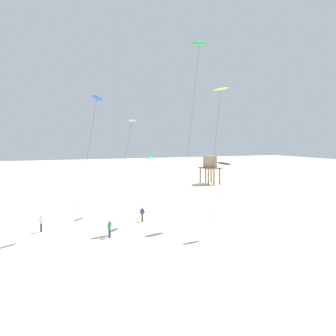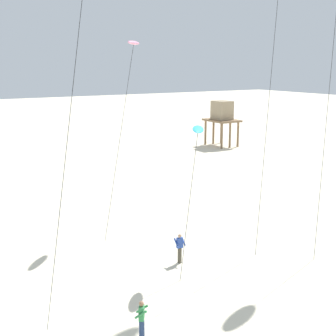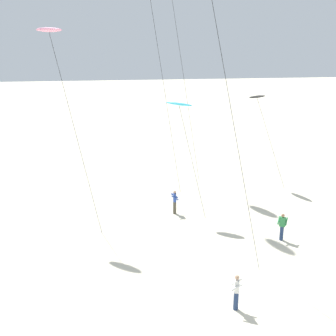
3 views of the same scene
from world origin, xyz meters
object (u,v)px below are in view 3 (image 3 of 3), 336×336
object	(u,v)px
kite_black	(257,98)
kite_flyer_nearest	(236,291)
kite_cyan	(179,105)
kite_flyer_furthest	(175,201)
kite_pink	(49,32)
kite_flyer_middle	(282,226)

from	to	relation	value
kite_black	kite_flyer_nearest	bearing A→B (deg)	-113.96
kite_cyan	kite_flyer_furthest	distance (m)	6.51
kite_pink	kite_flyer_furthest	size ratio (longest dim) A/B	7.33
kite_cyan	kite_black	distance (m)	9.26
kite_black	kite_flyer_middle	world-z (taller)	kite_black
kite_black	kite_flyer_furthest	distance (m)	11.82
kite_pink	kite_flyer_middle	world-z (taller)	kite_pink
kite_pink	kite_cyan	bearing A→B (deg)	-2.84
kite_flyer_nearest	kite_pink	bearing A→B (deg)	122.65
kite_flyer_middle	kite_black	bearing A→B (deg)	76.56
kite_cyan	kite_flyer_furthest	xyz separation A→B (m)	(-0.45, -0.79, -6.44)
kite_pink	kite_flyer_nearest	xyz separation A→B (m)	(7.96, -12.42, -10.99)
kite_cyan	kite_flyer_middle	world-z (taller)	kite_cyan
kite_cyan	kite_flyer_nearest	world-z (taller)	kite_cyan
kite_flyer_middle	kite_flyer_furthest	size ratio (longest dim) A/B	1.00
kite_cyan	kite_flyer_furthest	world-z (taller)	kite_cyan
kite_black	kite_flyer_furthest	xyz separation A→B (m)	(-8.08, -6.02, -6.18)
kite_black	kite_flyer_furthest	bearing A→B (deg)	-143.30
kite_pink	kite_flyer_furthest	distance (m)	13.39
kite_cyan	kite_flyer_middle	distance (m)	10.10
kite_pink	kite_flyer_middle	distance (m)	18.15
kite_flyer_middle	kite_flyer_furthest	world-z (taller)	same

